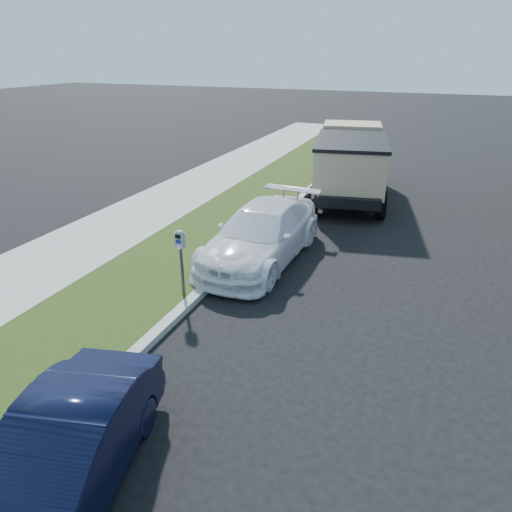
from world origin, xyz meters
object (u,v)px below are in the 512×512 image
at_px(parking_meter, 181,248).
at_px(white_wagon, 261,234).
at_px(navy_sedan, 63,458).
at_px(dump_truck, 350,160).

relative_size(parking_meter, white_wagon, 0.30).
xyz_separation_m(parking_meter, white_wagon, (0.85, 2.70, -0.52)).
relative_size(white_wagon, navy_sedan, 1.32).
distance_m(parking_meter, dump_truck, 9.72).
distance_m(parking_meter, white_wagon, 2.88).
relative_size(white_wagon, dump_truck, 0.76).
distance_m(white_wagon, navy_sedan, 7.70).
relative_size(parking_meter, navy_sedan, 0.40).
bearing_deg(white_wagon, parking_meter, -105.26).
bearing_deg(dump_truck, white_wagon, -108.69).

